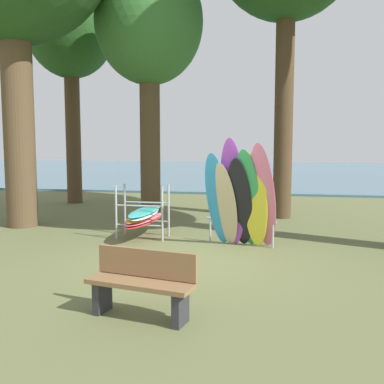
{
  "coord_description": "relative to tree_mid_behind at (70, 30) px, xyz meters",
  "views": [
    {
      "loc": [
        1.62,
        -8.06,
        2.18
      ],
      "look_at": [
        -0.3,
        1.91,
        1.1
      ],
      "focal_mm": 41.43,
      "sensor_mm": 36.0,
      "label": 1
    }
  ],
  "objects": [
    {
      "name": "tree_mid_behind",
      "position": [
        0.0,
        0.0,
        0.0
      ],
      "size": [
        3.27,
        3.27,
        8.39
      ],
      "color": "#4C3823",
      "rests_on": "ground"
    },
    {
      "name": "tree_far_right_back",
      "position": [
        3.6,
        -2.1,
        -0.59
      ],
      "size": [
        3.31,
        3.31,
        7.83
      ],
      "color": "brown",
      "rests_on": "ground"
    },
    {
      "name": "leaning_board_pile",
      "position": [
        6.77,
        -6.26,
        -5.32
      ],
      "size": [
        1.69,
        1.05,
        2.34
      ],
      "color": "#2D8ED1",
      "rests_on": "ground"
    },
    {
      "name": "board_storage_rack",
      "position": [
        4.47,
        -5.66,
        -5.83
      ],
      "size": [
        1.15,
        2.13,
        1.25
      ],
      "color": "#9EA0A5",
      "rests_on": "ground"
    },
    {
      "name": "ground_plane",
      "position": [
        5.9,
        -7.49,
        -6.36
      ],
      "size": [
        80.0,
        80.0,
        0.0
      ],
      "primitive_type": "plane",
      "color": "#60663D"
    },
    {
      "name": "park_bench",
      "position": [
        5.87,
        -10.32,
        -5.9
      ],
      "size": [
        1.45,
        0.69,
        0.85
      ],
      "color": "#2D2D33",
      "rests_on": "ground"
    },
    {
      "name": "lake_water",
      "position": [
        5.9,
        21.73,
        -6.31
      ],
      "size": [
        80.0,
        36.0,
        0.1
      ],
      "primitive_type": "cube",
      "color": "#477084",
      "rests_on": "ground"
    }
  ]
}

